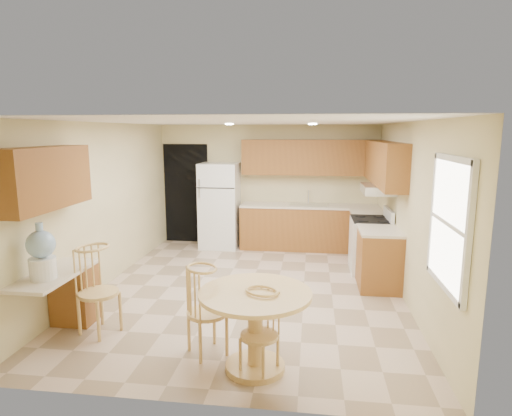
# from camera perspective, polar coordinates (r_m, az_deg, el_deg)

# --- Properties ---
(floor) EXTENTS (5.50, 5.50, 0.00)m
(floor) POSITION_cam_1_polar(r_m,az_deg,el_deg) (6.57, -0.99, -10.94)
(floor) COLOR #C3A68D
(floor) RESTS_ON ground
(ceiling) EXTENTS (4.50, 5.50, 0.02)m
(ceiling) POSITION_cam_1_polar(r_m,az_deg,el_deg) (6.12, -1.06, 11.43)
(ceiling) COLOR white
(ceiling) RESTS_ON wall_back
(wall_back) EXTENTS (4.50, 0.02, 2.50)m
(wall_back) POSITION_cam_1_polar(r_m,az_deg,el_deg) (8.92, 1.57, 3.02)
(wall_back) COLOR beige
(wall_back) RESTS_ON floor
(wall_front) EXTENTS (4.50, 0.02, 2.50)m
(wall_front) POSITION_cam_1_polar(r_m,az_deg,el_deg) (3.61, -7.51, -8.01)
(wall_front) COLOR beige
(wall_front) RESTS_ON floor
(wall_left) EXTENTS (0.02, 5.50, 2.50)m
(wall_left) POSITION_cam_1_polar(r_m,az_deg,el_deg) (6.92, -19.79, 0.29)
(wall_left) COLOR beige
(wall_left) RESTS_ON floor
(wall_right) EXTENTS (0.02, 5.50, 2.50)m
(wall_right) POSITION_cam_1_polar(r_m,az_deg,el_deg) (6.31, 19.64, -0.62)
(wall_right) COLOR beige
(wall_right) RESTS_ON floor
(doorway) EXTENTS (0.90, 0.02, 2.10)m
(doorway) POSITION_cam_1_polar(r_m,az_deg,el_deg) (9.28, -9.27, 1.92)
(doorway) COLOR black
(doorway) RESTS_ON floor
(base_cab_back) EXTENTS (2.75, 0.60, 0.87)m
(base_cab_back) POSITION_cam_1_polar(r_m,az_deg,el_deg) (8.73, 7.07, -2.66)
(base_cab_back) COLOR #915925
(base_cab_back) RESTS_ON floor
(counter_back) EXTENTS (2.75, 0.63, 0.04)m
(counter_back) POSITION_cam_1_polar(r_m,az_deg,el_deg) (8.64, 7.14, 0.28)
(counter_back) COLOR beige
(counter_back) RESTS_ON base_cab_back
(base_cab_right_a) EXTENTS (0.60, 0.59, 0.87)m
(base_cab_right_a) POSITION_cam_1_polar(r_m,az_deg,el_deg) (8.21, 14.57, -3.74)
(base_cab_right_a) COLOR #915925
(base_cab_right_a) RESTS_ON floor
(counter_right_a) EXTENTS (0.63, 0.59, 0.04)m
(counter_right_a) POSITION_cam_1_polar(r_m,az_deg,el_deg) (8.12, 14.72, -0.62)
(counter_right_a) COLOR beige
(counter_right_a) RESTS_ON base_cab_right_a
(base_cab_right_b) EXTENTS (0.60, 0.80, 0.87)m
(base_cab_right_b) POSITION_cam_1_polar(r_m,az_deg,el_deg) (6.82, 16.05, -6.67)
(base_cab_right_b) COLOR #915925
(base_cab_right_b) RESTS_ON floor
(counter_right_b) EXTENTS (0.63, 0.80, 0.04)m
(counter_right_b) POSITION_cam_1_polar(r_m,az_deg,el_deg) (6.71, 16.24, -2.95)
(counter_right_b) COLOR beige
(counter_right_b) RESTS_ON base_cab_right_b
(upper_cab_back) EXTENTS (2.75, 0.33, 0.70)m
(upper_cab_back) POSITION_cam_1_polar(r_m,az_deg,el_deg) (8.66, 7.29, 6.70)
(upper_cab_back) COLOR #915925
(upper_cab_back) RESTS_ON wall_back
(upper_cab_right) EXTENTS (0.33, 2.42, 0.70)m
(upper_cab_right) POSITION_cam_1_polar(r_m,az_deg,el_deg) (7.38, 16.72, 5.75)
(upper_cab_right) COLOR #915925
(upper_cab_right) RESTS_ON wall_right
(upper_cab_left) EXTENTS (0.33, 1.40, 0.70)m
(upper_cab_left) POSITION_cam_1_polar(r_m,az_deg,el_deg) (5.39, -26.32, 3.60)
(upper_cab_left) COLOR #915925
(upper_cab_left) RESTS_ON wall_left
(sink) EXTENTS (0.78, 0.44, 0.01)m
(sink) POSITION_cam_1_polar(r_m,az_deg,el_deg) (8.63, 6.97, 0.43)
(sink) COLOR silver
(sink) RESTS_ON counter_back
(range_hood) EXTENTS (0.50, 0.76, 0.14)m
(range_hood) POSITION_cam_1_polar(r_m,az_deg,el_deg) (7.38, 15.93, 2.43)
(range_hood) COLOR silver
(range_hood) RESTS_ON upper_cab_right
(desk_pedestal) EXTENTS (0.48, 0.42, 0.72)m
(desk_pedestal) POSITION_cam_1_polar(r_m,az_deg,el_deg) (5.91, -22.95, -10.53)
(desk_pedestal) COLOR #915925
(desk_pedestal) RESTS_ON floor
(desk_top) EXTENTS (0.50, 1.20, 0.04)m
(desk_top) POSITION_cam_1_polar(r_m,az_deg,el_deg) (5.48, -25.24, -8.00)
(desk_top) COLOR beige
(desk_top) RESTS_ON desk_pedestal
(window) EXTENTS (0.06, 1.12, 1.30)m
(window) POSITION_cam_1_polar(r_m,az_deg,el_deg) (4.50, 24.43, -1.90)
(window) COLOR white
(window) RESTS_ON wall_right
(can_light_a) EXTENTS (0.14, 0.14, 0.02)m
(can_light_a) POSITION_cam_1_polar(r_m,az_deg,el_deg) (7.39, -3.57, 11.10)
(can_light_a) COLOR white
(can_light_a) RESTS_ON ceiling
(can_light_b) EXTENTS (0.14, 0.14, 0.02)m
(can_light_b) POSITION_cam_1_polar(r_m,az_deg,el_deg) (7.26, 7.55, 11.04)
(can_light_b) COLOR white
(can_light_b) RESTS_ON ceiling
(refrigerator) EXTENTS (0.76, 0.74, 1.73)m
(refrigerator) POSITION_cam_1_polar(r_m,az_deg,el_deg) (8.79, -4.85, 0.34)
(refrigerator) COLOR white
(refrigerator) RESTS_ON floor
(stove) EXTENTS (0.65, 0.76, 1.09)m
(stove) POSITION_cam_1_polar(r_m,az_deg,el_deg) (7.55, 15.01, -4.71)
(stove) COLOR white
(stove) RESTS_ON floor
(dining_table) EXTENTS (1.12, 1.12, 0.83)m
(dining_table) POSITION_cam_1_polar(r_m,az_deg,el_deg) (4.37, -0.11, -14.58)
(dining_table) COLOR #DFB66F
(dining_table) RESTS_ON floor
(chair_table_a) EXTENTS (0.43, 0.54, 0.97)m
(chair_table_a) POSITION_cam_1_polar(r_m,az_deg,el_deg) (4.59, -6.85, -12.71)
(chair_table_a) COLOR #DFB66F
(chair_table_a) RESTS_ON floor
(chair_table_b) EXTENTS (0.37, 0.42, 0.85)m
(chair_table_b) POSITION_cam_1_polar(r_m,az_deg,el_deg) (4.24, 0.30, -15.78)
(chair_table_b) COLOR #DFB66F
(chair_table_b) RESTS_ON floor
(chair_desk) EXTENTS (0.46, 0.59, 1.04)m
(chair_desk) POSITION_cam_1_polar(r_m,az_deg,el_deg) (5.32, -20.84, -9.55)
(chair_desk) COLOR #DFB66F
(chair_desk) RESTS_ON floor
(water_crock) EXTENTS (0.30, 0.30, 0.63)m
(water_crock) POSITION_cam_1_polar(r_m,az_deg,el_deg) (5.24, -26.68, -5.46)
(water_crock) COLOR white
(water_crock) RESTS_ON desk_top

